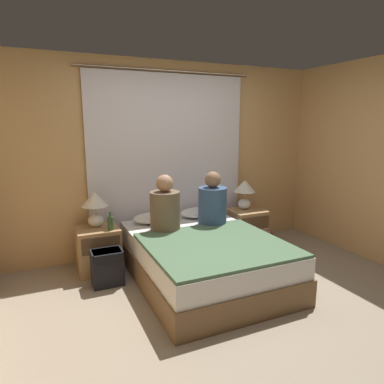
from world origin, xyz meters
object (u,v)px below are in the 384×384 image
object	(u,v)px
beer_bottle_on_left_stand	(110,223)
person_left_in_bed	(165,208)
nightstand_left	(99,249)
lamp_left	(95,204)
backpack_on_floor	(107,265)
lamp_right	(245,190)
nightstand_right	(246,228)
pillow_right	(199,212)
bed	(203,259)
pillow_left	(154,218)
person_right_in_bed	(213,203)
handbag_on_floor	(265,248)

from	to	relation	value
beer_bottle_on_left_stand	person_left_in_bed	bearing A→B (deg)	-17.56
nightstand_left	person_left_in_bed	size ratio (longest dim) A/B	0.80
lamp_left	backpack_on_floor	bearing A→B (deg)	-87.00
lamp_right	nightstand_right	bearing A→B (deg)	-90.00
lamp_left	beer_bottle_on_left_stand	size ratio (longest dim) A/B	1.91
lamp_left	pillow_right	distance (m)	1.36
bed	pillow_left	distance (m)	0.88
person_left_in_bed	lamp_left	bearing A→B (deg)	151.82
person_left_in_bed	person_right_in_bed	world-z (taller)	same
lamp_right	person_left_in_bed	bearing A→B (deg)	-163.66
nightstand_left	pillow_left	world-z (taller)	pillow_left
beer_bottle_on_left_stand	pillow_right	bearing A→B (deg)	9.08
person_left_in_bed	backpack_on_floor	distance (m)	0.89
beer_bottle_on_left_stand	handbag_on_floor	xyz separation A→B (m)	(1.91, -0.32, -0.48)
lamp_left	person_right_in_bed	size ratio (longest dim) A/B	0.63
beer_bottle_on_left_stand	backpack_on_floor	bearing A→B (deg)	-111.16
lamp_right	person_left_in_bed	world-z (taller)	person_left_in_bed
nightstand_left	pillow_right	bearing A→B (deg)	2.68
lamp_right	beer_bottle_on_left_stand	size ratio (longest dim) A/B	1.91
pillow_left	nightstand_right	bearing A→B (deg)	-2.68
lamp_right	person_right_in_bed	distance (m)	0.81
pillow_left	pillow_right	xyz separation A→B (m)	(0.63, 0.00, 0.00)
lamp_right	pillow_left	xyz separation A→B (m)	(-1.33, -0.01, -0.24)
nightstand_left	person_left_in_bed	distance (m)	0.93
bed	handbag_on_floor	bearing A→B (deg)	13.64
nightstand_right	lamp_left	size ratio (longest dim) A/B	1.28
pillow_left	beer_bottle_on_left_stand	world-z (taller)	beer_bottle_on_left_stand
pillow_left	handbag_on_floor	distance (m)	1.49
person_left_in_bed	beer_bottle_on_left_stand	size ratio (longest dim) A/B	3.06
person_right_in_bed	handbag_on_floor	size ratio (longest dim) A/B	1.70
nightstand_right	pillow_right	size ratio (longest dim) A/B	1.01
pillow_right	person_right_in_bed	xyz separation A→B (m)	(-0.00, -0.38, 0.21)
pillow_right	beer_bottle_on_left_stand	size ratio (longest dim) A/B	2.42
nightstand_left	lamp_left	world-z (taller)	lamp_left
lamp_left	person_left_in_bed	world-z (taller)	person_left_in_bed
pillow_left	pillow_right	bearing A→B (deg)	0.00
person_left_in_bed	nightstand_left	bearing A→B (deg)	156.26
bed	handbag_on_floor	world-z (taller)	bed
pillow_right	person_left_in_bed	world-z (taller)	person_left_in_bed
nightstand_right	bed	bearing A→B (deg)	-145.51
pillow_left	lamp_left	bearing A→B (deg)	179.45
nightstand_right	handbag_on_floor	xyz separation A→B (m)	(0.00, -0.45, -0.14)
nightstand_right	backpack_on_floor	bearing A→B (deg)	-168.70
beer_bottle_on_left_stand	handbag_on_floor	world-z (taller)	beer_bottle_on_left_stand
bed	person_right_in_bed	size ratio (longest dim) A/B	2.98
backpack_on_floor	nightstand_left	bearing A→B (deg)	93.52
lamp_right	person_right_in_bed	size ratio (longest dim) A/B	0.63
nightstand_right	pillow_right	distance (m)	0.76
backpack_on_floor	person_right_in_bed	bearing A→B (deg)	3.73
nightstand_right	lamp_right	bearing A→B (deg)	90.00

